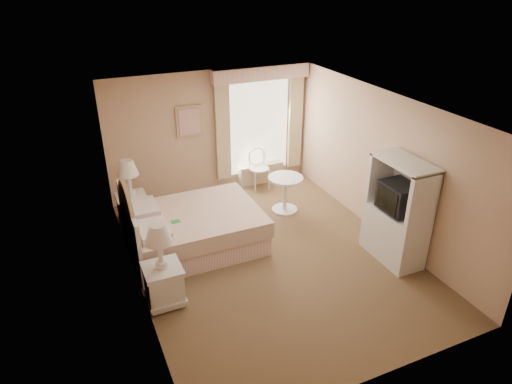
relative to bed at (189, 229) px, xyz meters
name	(u,v)px	position (x,y,z in m)	size (l,w,h in m)	color
room	(270,187)	(1.12, -0.76, 0.89)	(4.21, 5.51, 2.51)	brown
window	(260,123)	(2.17, 1.89, 0.98)	(2.05, 0.22, 2.51)	white
framed_art	(189,121)	(0.67, 1.95, 1.19)	(0.52, 0.04, 0.62)	tan
bed	(189,229)	(0.00, 0.00, 0.00)	(2.15, 1.68, 1.48)	tan
nightstand_near	(163,275)	(-0.72, -1.22, 0.12)	(0.52, 0.52, 1.25)	silver
nightstand_far	(132,202)	(-0.72, 1.09, 0.12)	(0.53, 0.53, 1.27)	silver
round_table	(285,188)	(2.06, 0.50, 0.11)	(0.67, 0.67, 0.70)	silver
cafe_chair	(258,165)	(2.03, 1.68, 0.14)	(0.42, 0.42, 0.86)	silver
armoire	(396,219)	(2.93, -1.61, 0.35)	(0.51, 1.03, 1.71)	silver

